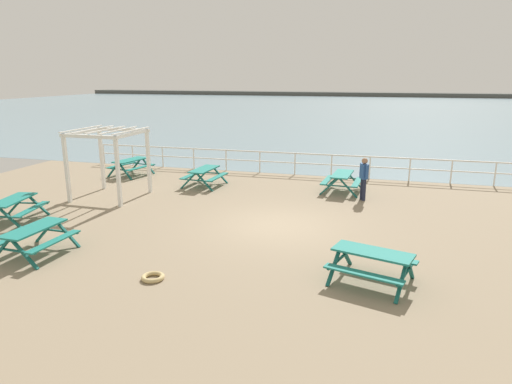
{
  "coord_description": "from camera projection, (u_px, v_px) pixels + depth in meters",
  "views": [
    {
      "loc": [
        3.04,
        -13.43,
        4.7
      ],
      "look_at": [
        -0.98,
        1.01,
        0.8
      ],
      "focal_mm": 31.51,
      "sensor_mm": 36.0,
      "label": 1
    }
  ],
  "objects": [
    {
      "name": "picnic_table_far_left",
      "position": [
        342.0,
        178.0,
        18.59
      ],
      "size": [
        1.67,
        1.91,
        0.8
      ],
      "rotation": [
        0.0,
        0.0,
        1.49
      ],
      "color": "#1E7A70",
      "rests_on": "ground"
    },
    {
      "name": "picnic_table_far_right",
      "position": [
        204.0,
        173.0,
        19.55
      ],
      "size": [
        1.65,
        1.9,
        0.8
      ],
      "rotation": [
        0.0,
        0.0,
        1.5
      ],
      "color": "#1E7A70",
      "rests_on": "ground"
    },
    {
      "name": "picnic_table_seaward",
      "position": [
        35.0,
        234.0,
        12.02
      ],
      "size": [
        1.61,
        1.86,
        0.8
      ],
      "rotation": [
        0.0,
        0.0,
        1.53
      ],
      "color": "#1E7A70",
      "rests_on": "ground"
    },
    {
      "name": "picnic_table_near_right",
      "position": [
        13.0,
        205.0,
        14.74
      ],
      "size": [
        1.82,
        2.05,
        0.8
      ],
      "rotation": [
        0.0,
        0.0,
        1.76
      ],
      "color": "#1E7A70",
      "rests_on": "ground"
    },
    {
      "name": "seaward_railing",
      "position": [
        313.0,
        160.0,
        21.53
      ],
      "size": [
        23.07,
        0.07,
        1.08
      ],
      "color": "white",
      "rests_on": "ground"
    },
    {
      "name": "visitor",
      "position": [
        364.0,
        176.0,
        17.24
      ],
      "size": [
        0.35,
        0.48,
        1.66
      ],
      "rotation": [
        0.0,
        0.0,
        3.62
      ],
      "color": "#1E2338",
      "rests_on": "ground"
    },
    {
      "name": "distant_shoreline",
      "position": [
        370.0,
        96.0,
        103.77
      ],
      "size": [
        142.0,
        6.0,
        1.8
      ],
      "primitive_type": "cube",
      "color": "#4C4C47",
      "rests_on": "ground"
    },
    {
      "name": "sea_band",
      "position": [
        360.0,
        109.0,
        63.68
      ],
      "size": [
        142.0,
        90.0,
        0.01
      ],
      "primitive_type": "cube",
      "color": "gray",
      "rests_on": "ground"
    },
    {
      "name": "lattice_pergola",
      "position": [
        108.0,
        147.0,
        17.4
      ],
      "size": [
        2.47,
        2.59,
        2.7
      ],
      "rotation": [
        0.0,
        0.0,
        -0.01
      ],
      "color": "white",
      "rests_on": "ground"
    },
    {
      "name": "picnic_table_mid_centre",
      "position": [
        131.0,
        163.0,
        21.65
      ],
      "size": [
        1.87,
        2.09,
        0.8
      ],
      "rotation": [
        0.0,
        0.0,
        1.34
      ],
      "color": "#1E7A70",
      "rests_on": "ground"
    },
    {
      "name": "rope_coil",
      "position": [
        153.0,
        277.0,
        10.66
      ],
      "size": [
        0.55,
        0.55,
        0.11
      ],
      "primitive_type": "torus",
      "color": "tan",
      "rests_on": "ground"
    },
    {
      "name": "ground_plane",
      "position": [
        277.0,
        228.0,
        14.52
      ],
      "size": [
        30.0,
        24.0,
        0.2
      ],
      "primitive_type": "cube",
      "color": "gray"
    },
    {
      "name": "picnic_table_corner",
      "position": [
        372.0,
        259.0,
        10.39
      ],
      "size": [
        2.15,
        1.94,
        0.8
      ],
      "rotation": [
        0.0,
        0.0,
        -0.28
      ],
      "color": "#1E7A70",
      "rests_on": "ground"
    }
  ]
}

